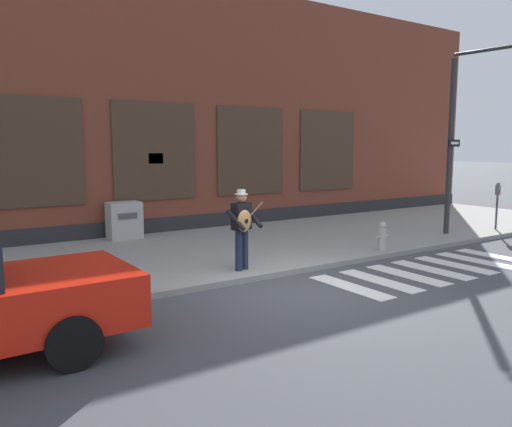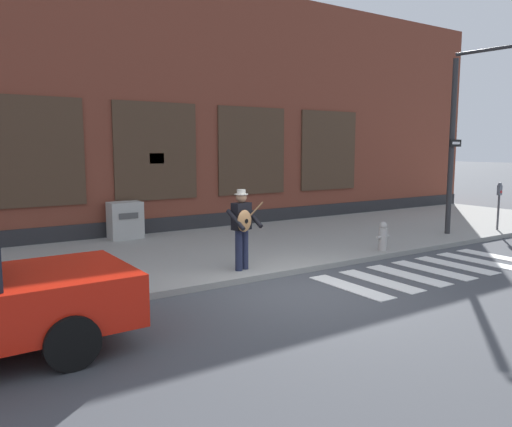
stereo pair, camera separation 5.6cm
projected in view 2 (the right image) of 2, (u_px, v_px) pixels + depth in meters
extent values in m
plane|color=#424449|center=(303.00, 292.00, 9.04)|extent=(160.00, 160.00, 0.00)
cube|color=gray|center=(203.00, 251.00, 12.28)|extent=(28.00, 5.78, 0.12)
cube|color=brown|center=(131.00, 111.00, 15.85)|extent=(28.00, 4.00, 7.52)
cube|color=#28282B|center=(158.00, 227.00, 14.63)|extent=(28.00, 0.04, 0.55)
cube|color=#473323|center=(33.00, 152.00, 12.55)|extent=(2.50, 0.06, 2.79)
cube|color=black|center=(33.00, 152.00, 12.54)|extent=(2.38, 0.03, 2.67)
cube|color=#473323|center=(156.00, 151.00, 14.34)|extent=(2.50, 0.06, 2.79)
cube|color=black|center=(156.00, 151.00, 14.33)|extent=(2.38, 0.03, 2.67)
cube|color=#473323|center=(252.00, 151.00, 16.12)|extent=(2.50, 0.06, 2.79)
cube|color=black|center=(252.00, 151.00, 16.11)|extent=(2.38, 0.03, 2.67)
cube|color=#473323|center=(329.00, 151.00, 17.90)|extent=(2.50, 0.06, 2.79)
cube|color=black|center=(329.00, 151.00, 17.90)|extent=(2.38, 0.03, 2.67)
cube|color=yellow|center=(157.00, 158.00, 14.35)|extent=(0.44, 0.02, 0.30)
cube|color=silver|center=(350.00, 287.00, 9.32)|extent=(0.42, 1.90, 0.01)
cube|color=silver|center=(380.00, 281.00, 9.75)|extent=(0.42, 1.90, 0.01)
cube|color=silver|center=(407.00, 275.00, 10.18)|extent=(0.42, 1.90, 0.01)
cube|color=silver|center=(432.00, 270.00, 10.61)|extent=(0.42, 1.90, 0.01)
cube|color=silver|center=(456.00, 265.00, 11.05)|extent=(0.42, 1.90, 0.01)
cube|color=silver|center=(477.00, 261.00, 11.48)|extent=(0.42, 1.90, 0.01)
cube|color=silver|center=(497.00, 257.00, 11.91)|extent=(0.42, 1.90, 0.01)
cube|color=silver|center=(108.00, 272.00, 7.50)|extent=(0.07, 0.24, 0.12)
cube|color=silver|center=(136.00, 289.00, 6.56)|extent=(0.07, 0.24, 0.12)
cylinder|color=black|center=(40.00, 304.00, 7.28)|extent=(0.67, 0.25, 0.66)
cylinder|color=black|center=(71.00, 342.00, 5.85)|extent=(0.67, 0.25, 0.66)
cylinder|color=#1E233D|center=(245.00, 249.00, 10.18)|extent=(0.15, 0.15, 0.83)
cylinder|color=#1E233D|center=(239.00, 250.00, 10.05)|extent=(0.15, 0.15, 0.83)
cube|color=black|center=(241.00, 216.00, 10.03)|extent=(0.41, 0.28, 0.55)
sphere|color=#9E7051|center=(241.00, 197.00, 9.98)|extent=(0.22, 0.22, 0.22)
cylinder|color=beige|center=(241.00, 194.00, 9.97)|extent=(0.28, 0.27, 0.02)
cylinder|color=beige|center=(241.00, 192.00, 9.97)|extent=(0.18, 0.18, 0.09)
cylinder|color=black|center=(253.00, 218.00, 10.13)|extent=(0.18, 0.52, 0.39)
cylinder|color=black|center=(236.00, 220.00, 9.80)|extent=(0.18, 0.52, 0.39)
ellipsoid|color=#B77F4C|center=(244.00, 221.00, 9.86)|extent=(0.38, 0.18, 0.44)
cylinder|color=black|center=(246.00, 221.00, 9.82)|extent=(0.09, 0.03, 0.09)
cylinder|color=brown|center=(255.00, 211.00, 10.00)|extent=(0.47, 0.12, 0.34)
cylinder|color=#2D2D30|center=(452.00, 148.00, 14.15)|extent=(0.15, 0.15, 4.93)
cylinder|color=#2D2D30|center=(511.00, 46.00, 12.69)|extent=(0.43, 2.95, 0.09)
cube|color=black|center=(455.00, 143.00, 14.05)|extent=(0.60, 0.10, 0.20)
cube|color=white|center=(456.00, 143.00, 14.04)|extent=(0.40, 0.06, 0.07)
cylinder|color=#47474C|center=(498.00, 212.00, 15.10)|extent=(0.06, 0.06, 1.05)
cube|color=slate|center=(500.00, 190.00, 15.02)|extent=(0.13, 0.10, 0.30)
sphere|color=slate|center=(500.00, 184.00, 14.99)|extent=(0.11, 0.11, 0.11)
cube|color=red|center=(501.00, 192.00, 14.98)|extent=(0.09, 0.01, 0.07)
cube|color=#ADADA8|center=(125.00, 220.00, 13.62)|extent=(0.88, 0.57, 1.01)
cube|color=#4C4C4C|center=(129.00, 216.00, 13.36)|extent=(0.53, 0.02, 0.16)
cylinder|color=#B2ADA8|center=(383.00, 239.00, 12.07)|extent=(0.20, 0.20, 0.55)
sphere|color=#B2ADA8|center=(383.00, 225.00, 12.03)|extent=(0.18, 0.18, 0.18)
cylinder|color=#B2ADA8|center=(379.00, 237.00, 11.99)|extent=(0.10, 0.07, 0.07)
cylinder|color=#B2ADA8|center=(387.00, 236.00, 12.14)|extent=(0.10, 0.07, 0.07)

